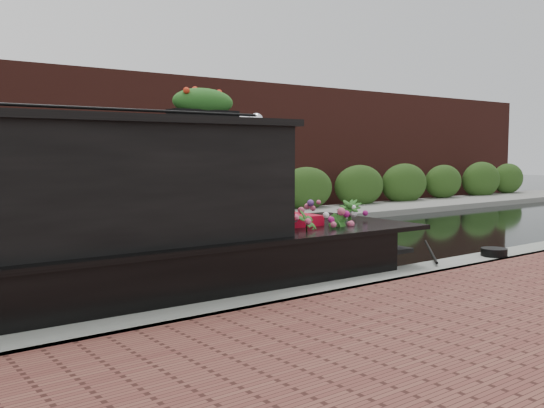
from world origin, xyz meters
TOP-DOWN VIEW (x-y plane):
  - ground at (0.00, 0.00)m, footprint 80.00×80.00m
  - near_bank_coping at (0.00, -3.30)m, footprint 40.00×0.60m
  - far_bank_path at (0.00, 4.20)m, footprint 40.00×2.40m
  - far_hedge at (0.00, 5.10)m, footprint 40.00×1.10m
  - far_brick_wall at (0.00, 7.20)m, footprint 40.00×1.00m
  - rope_fender at (1.92, -1.95)m, footprint 0.39×0.40m
  - coiled_mooring_rope at (3.26, -3.34)m, footprint 0.39×0.39m

SIDE VIEW (x-z plane):
  - ground at x=0.00m, z-range 0.00..0.00m
  - near_bank_coping at x=0.00m, z-range -0.25..0.25m
  - far_bank_path at x=0.00m, z-range -0.17..0.17m
  - far_hedge at x=0.00m, z-range -1.40..1.40m
  - far_brick_wall at x=0.00m, z-range -4.00..4.00m
  - rope_fender at x=1.92m, z-range 0.00..0.39m
  - coiled_mooring_rope at x=3.26m, z-range 0.25..0.37m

